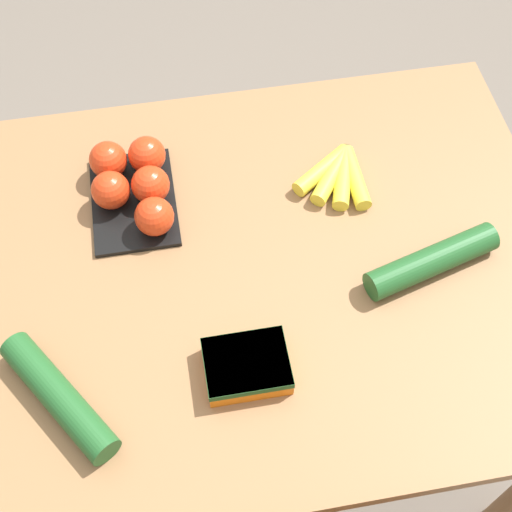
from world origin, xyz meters
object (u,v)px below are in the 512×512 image
Objects in this scene: banana_bunch at (338,174)px; tomato_pack at (134,184)px; cucumber_far at (59,396)px; carrot_bag at (247,365)px; cucumber_near at (432,261)px.

banana_bunch is 0.41m from tomato_pack.
tomato_pack is 0.44m from cucumber_far.
cucumber_far reaches higher than banana_bunch.
tomato_pack is 1.70× the size of carrot_bag.
cucumber_far is at bearing 34.41° from banana_bunch.
tomato_pack reaches higher than cucumber_far.
cucumber_near reaches higher than carrot_bag.
cucumber_far is at bearing 12.20° from cucumber_near.
carrot_bag is at bearing 56.77° from banana_bunch.
tomato_pack is at bearing -69.35° from carrot_bag.
cucumber_near is (-0.53, 0.27, -0.01)m from tomato_pack.
banana_bunch is 0.69m from cucumber_far.
banana_bunch is 0.66× the size of tomato_pack.
carrot_bag is (-0.15, 0.41, -0.02)m from tomato_pack.
banana_bunch is 0.27m from cucumber_near.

